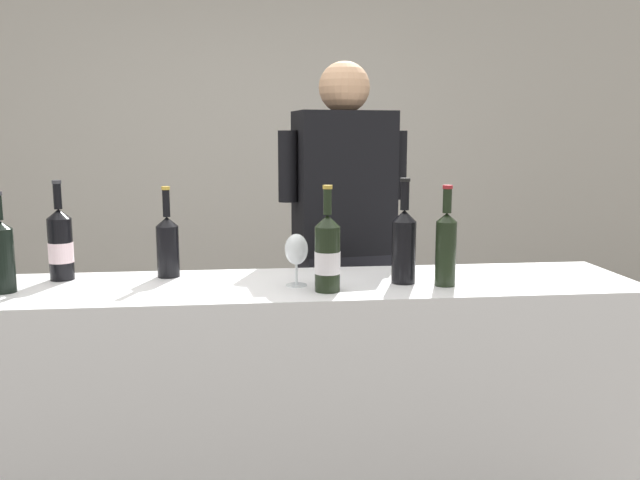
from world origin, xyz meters
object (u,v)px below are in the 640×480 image
Objects in this scene: wine_bottle_3 at (446,246)px; wine_glass at (296,251)px; person_server at (343,271)px; wine_bottle_0 at (61,245)px; wine_bottle_6 at (168,245)px; wine_bottle_4 at (327,254)px; wine_bottle_5 at (1,254)px; wine_bottle_2 at (404,244)px.

wine_glass is (-0.50, 0.05, -0.02)m from wine_bottle_3.
wine_glass is 0.68m from person_server.
person_server reaches higher than wine_glass.
wine_bottle_6 is at bearing 1.12° from wine_bottle_0.
wine_bottle_4 is 0.61m from wine_bottle_6.
person_server is (0.25, 0.60, -0.20)m from wine_glass.
wine_bottle_5 is 0.96m from wine_glass.
wine_bottle_2 is 0.29m from wine_bottle_4.
wine_bottle_5 reaches higher than wine_glass.
wine_bottle_5 is 1.36m from person_server.
wine_bottle_2 is at bearing -8.73° from wine_bottle_0.
wine_bottle_5 is at bearing -160.25° from wine_bottle_6.
wine_glass is at bearing -0.67° from wine_bottle_5.
wine_bottle_4 is at bearing -5.40° from wine_bottle_5.
wine_bottle_6 is (-0.82, 0.19, -0.02)m from wine_bottle_2.
wine_bottle_6 is (0.37, 0.01, -0.01)m from wine_bottle_0.
wine_bottle_2 is 1.11× the size of wine_bottle_5.
person_server is at bearing 67.52° from wine_glass.
wine_bottle_4 is (0.91, -0.27, -0.00)m from wine_bottle_0.
wine_bottle_2 reaches higher than wine_bottle_0.
wine_bottle_4 is 1.07× the size of wine_bottle_6.
wine_bottle_5 is at bearing -153.90° from person_server.
person_server is (1.21, 0.59, -0.21)m from wine_bottle_5.
wine_bottle_4 reaches higher than wine_bottle_6.
person_server is at bearing 30.33° from wine_bottle_6.
wine_bottle_5 is 1.00× the size of wine_bottle_6.
wine_glass is at bearing -12.80° from wine_bottle_0.
wine_bottle_3 is 1.92× the size of wine_glass.
wine_bottle_3 is at bearing -5.91° from wine_glass.
wine_bottle_0 is at bearing 167.20° from wine_glass.
wine_bottle_3 is 0.98m from wine_bottle_6.
person_server reaches higher than wine_bottle_5.
wine_bottle_5 is at bearing -128.20° from wine_bottle_0.
wine_bottle_4 is at bearing -42.83° from wine_glass.
wine_bottle_2 is 1.11× the size of wine_bottle_6.
wine_bottle_0 is at bearing 169.79° from wine_bottle_3.
wine_bottle_2 reaches higher than wine_bottle_3.
wine_bottle_0 is 1.34m from wine_bottle_3.
wine_bottle_5 is at bearing 179.33° from wine_glass.
wine_bottle_4 is at bearing -16.69° from wine_bottle_0.
wine_bottle_2 is 0.84m from wine_bottle_6.
wine_bottle_0 is 0.84m from wine_glass.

